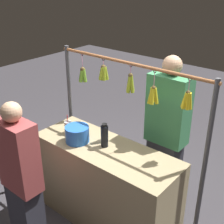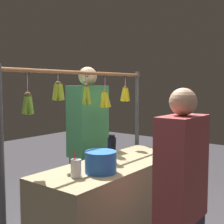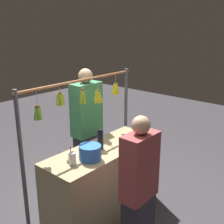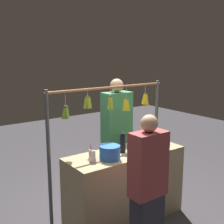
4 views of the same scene
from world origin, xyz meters
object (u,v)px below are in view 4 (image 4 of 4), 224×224
object	(u,v)px
blue_bucket	(110,152)
drink_cup	(92,156)
customer_person	(148,192)
vendor_person	(117,140)
water_bottle	(123,143)

from	to	relation	value
blue_bucket	drink_cup	world-z (taller)	drink_cup
drink_cup	customer_person	size ratio (longest dim) A/B	0.13
drink_cup	vendor_person	bearing A→B (deg)	-142.71
blue_bucket	drink_cup	xyz separation A→B (m)	(0.20, -0.06, -0.02)
water_bottle	vendor_person	bearing A→B (deg)	-120.80
water_bottle	blue_bucket	size ratio (longest dim) A/B	1.02
blue_bucket	drink_cup	distance (m)	0.21
blue_bucket	vendor_person	distance (m)	0.94
drink_cup	blue_bucket	bearing A→B (deg)	162.66
vendor_person	customer_person	size ratio (longest dim) A/B	1.13
water_bottle	drink_cup	bearing A→B (deg)	4.91
water_bottle	vendor_person	world-z (taller)	vendor_person
customer_person	water_bottle	bearing A→B (deg)	-110.65
vendor_person	customer_person	world-z (taller)	vendor_person
water_bottle	customer_person	size ratio (longest dim) A/B	0.16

